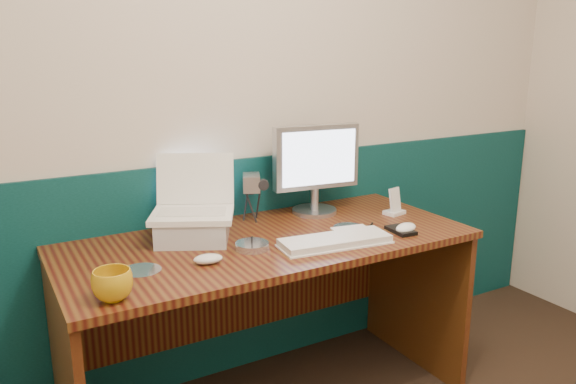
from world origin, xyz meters
TOP-DOWN VIEW (x-y plane):
  - back_wall at (0.00, 1.75)m, footprint 3.50×0.04m
  - wainscot at (0.00, 1.74)m, footprint 3.48×0.02m
  - desk at (-0.17, 1.38)m, footprint 1.60×0.70m
  - laptop_riser at (-0.44, 1.50)m, footprint 0.34×0.32m
  - laptop at (-0.44, 1.50)m, footprint 0.38×0.35m
  - monitor at (0.17, 1.59)m, footprint 0.40×0.16m
  - keyboard at (0.01, 1.19)m, footprint 0.43×0.19m
  - mouse_right at (0.34, 1.17)m, footprint 0.13×0.10m
  - mouse_left at (-0.48, 1.25)m, footprint 0.11×0.08m
  - mug at (-0.83, 1.12)m, footprint 0.16×0.16m
  - camcorder at (-0.13, 1.63)m, footprint 0.14×0.16m
  - cd_spindle at (-0.29, 1.30)m, footprint 0.12×0.12m
  - cd_loose_a at (-0.70, 1.30)m, footprint 0.13×0.13m
  - cd_loose_b at (0.18, 1.34)m, footprint 0.13×0.13m
  - pen at (0.23, 1.28)m, footprint 0.12×0.10m
  - papers at (0.17, 1.30)m, footprint 0.16×0.12m
  - dock at (0.47, 1.40)m, footprint 0.10×0.08m
  - music_player at (0.47, 1.40)m, footprint 0.06×0.04m
  - pda at (0.32, 1.18)m, footprint 0.08×0.13m

SIDE VIEW (x-z plane):
  - desk at x=-0.17m, z-range 0.00..0.75m
  - wainscot at x=0.00m, z-range 0.00..1.00m
  - cd_loose_b at x=0.18m, z-range 0.75..0.75m
  - cd_loose_a at x=-0.70m, z-range 0.75..0.75m
  - papers at x=0.17m, z-range 0.75..0.75m
  - pen at x=0.23m, z-range 0.75..0.76m
  - pda at x=0.32m, z-range 0.75..0.76m
  - dock at x=0.47m, z-range 0.75..0.77m
  - keyboard at x=0.01m, z-range 0.75..0.77m
  - cd_spindle at x=-0.29m, z-range 0.75..0.78m
  - mouse_left at x=-0.48m, z-range 0.75..0.78m
  - mouse_right at x=0.34m, z-range 0.75..0.79m
  - laptop_riser at x=-0.44m, z-range 0.75..0.84m
  - mug at x=-0.83m, z-range 0.75..0.84m
  - music_player at x=0.47m, z-range 0.77..0.87m
  - camcorder at x=-0.13m, z-range 0.75..0.95m
  - monitor at x=0.17m, z-range 0.75..1.14m
  - laptop at x=-0.44m, z-range 0.84..1.10m
  - back_wall at x=0.00m, z-range 0.00..2.50m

